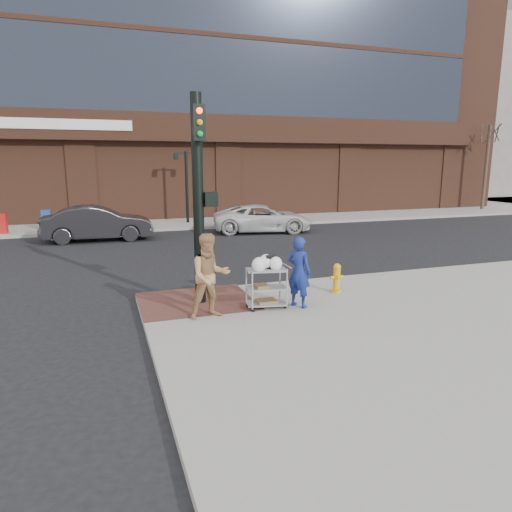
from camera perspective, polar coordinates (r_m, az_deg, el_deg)
name	(u,v)px	position (r m, az deg, el deg)	size (l,w,h in m)	color
ground	(229,315)	(10.96, -3.43, -7.43)	(220.00, 220.00, 0.00)	black
sidewalk_far	(264,198)	(44.80, 1.06, 7.24)	(65.00, 36.00, 0.15)	gray
brick_curb_ramp	(196,301)	(11.61, -7.50, -5.59)	(2.80, 2.40, 0.01)	#563128
bank_building	(185,33)	(43.02, -8.83, 25.82)	(42.00, 26.00, 28.00)	brown
filler_block	(455,117)	(64.48, 23.64, 15.61)	(14.00, 20.00, 18.00)	slate
bare_tree_a	(490,123)	(37.72, 27.25, 14.55)	(1.80, 1.80, 7.20)	#382B21
lamp_post	(187,179)	(26.43, -8.68, 9.50)	(1.32, 0.22, 4.00)	black
traffic_signal_pole	(199,194)	(11.02, -7.11, 7.68)	(0.61, 0.51, 5.00)	black
woman_blue	(299,272)	(10.93, 5.40, -2.00)	(0.63, 0.41, 1.72)	navy
pedestrian_tan	(210,276)	(10.16, -5.78, -2.51)	(0.93, 0.72, 1.91)	tan
sedan_dark	(98,223)	(22.22, -19.18, 3.88)	(1.71, 4.89, 1.61)	black
minivan_white	(263,218)	(23.61, 0.84, 4.71)	(2.34, 5.08, 1.41)	silver
utility_cart	(267,284)	(10.85, 1.32, -3.55)	(1.01, 0.69, 1.29)	gray
fire_hydrant	(337,278)	(12.35, 10.05, -2.69)	(0.37, 0.26, 0.80)	gold
newsbox_red	(2,224)	(25.33, -29.14, 3.56)	(0.41, 0.37, 0.98)	#B51614
newsbox_blue	(46,220)	(25.65, -24.72, 4.11)	(0.43, 0.39, 1.03)	#17409B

